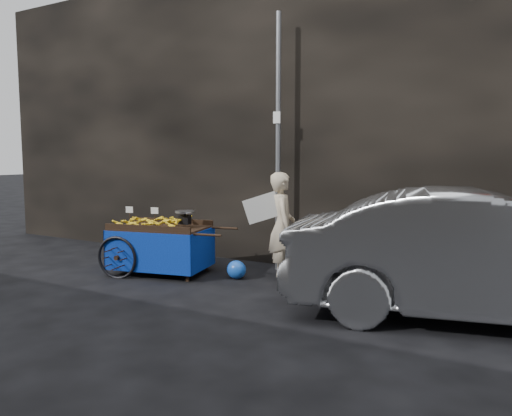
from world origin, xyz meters
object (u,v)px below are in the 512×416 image
Objects in this scene: vendor at (282,226)px; plastic_bag at (236,270)px; parked_car at (487,256)px; banana_cart at (158,231)px.

vendor is 0.93m from plastic_bag.
plastic_bag is at bearing 72.60° from parked_car.
plastic_bag is at bearing 0.61° from banana_cart.
parked_car is (4.61, 0.09, 0.07)m from banana_cart.
plastic_bag is 3.43m from parked_car.
banana_cart is 4.62m from parked_car.
parked_car is (3.37, -0.20, 0.58)m from plastic_bag.
parked_car is at bearing -135.09° from vendor.
parked_car is at bearing -11.46° from banana_cart.
vendor is 0.36× the size of parked_car.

